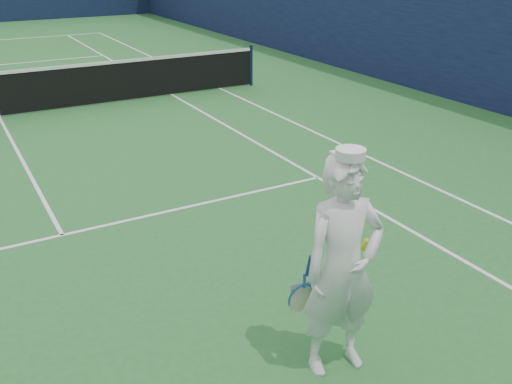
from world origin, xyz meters
The scene contains 1 object.
tennis_player centered at (1.65, -10.20, 1.02)m, with size 0.80×0.59×2.09m.
Camera 1 is at (-1.04, -13.48, 3.55)m, focal length 40.00 mm.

